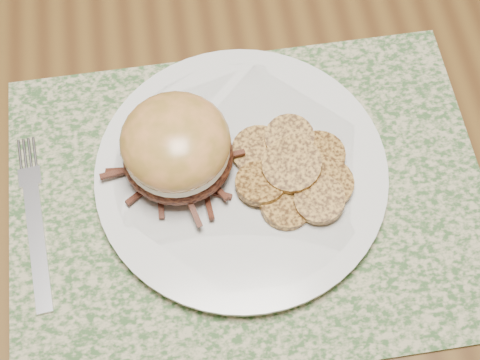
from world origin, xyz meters
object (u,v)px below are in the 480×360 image
at_px(dining_table, 23,60).
at_px(dinner_plate, 241,173).
at_px(pork_sandwich, 176,148).
at_px(fork, 35,220).

bearing_deg(dining_table, dinner_plate, -45.34).
relative_size(dining_table, pork_sandwich, 13.32).
distance_m(dining_table, pork_sandwich, 0.31).
height_order(dining_table, fork, fork).
bearing_deg(dinner_plate, dining_table, 134.66).
xyz_separation_m(dining_table, fork, (0.03, -0.25, 0.09)).
relative_size(pork_sandwich, fork, 0.63).
distance_m(dinner_plate, pork_sandwich, 0.07).
bearing_deg(pork_sandwich, dining_table, 135.06).
bearing_deg(pork_sandwich, fork, -161.82).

